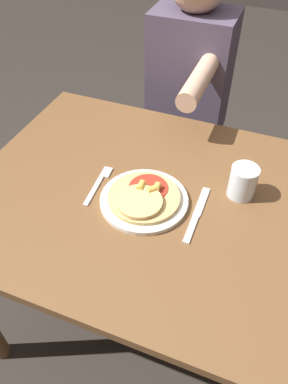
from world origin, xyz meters
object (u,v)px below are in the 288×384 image
pizza (143,197)px  fork (99,183)px  person_diner (189,88)px  knife (197,215)px  dining_table (159,222)px  plate (144,200)px  drinking_glass (243,182)px

pizza → fork: bearing=170.2°
fork → person_diner: (0.08, 0.69, -0.02)m
pizza → knife: (0.16, 0.01, -0.02)m
pizza → fork: pizza is taller
fork → knife: same height
dining_table → plate: (-0.04, -0.03, 0.12)m
dining_table → fork: bearing=-176.6°
knife → drinking_glass: (0.10, 0.13, 0.05)m
plate → knife: (0.16, 0.00, -0.00)m
pizza → drinking_glass: bearing=28.8°
plate → fork: 0.16m
drinking_glass → person_diner: person_diner is taller
dining_table → knife: bearing=-13.8°
plate → fork: (-0.16, 0.02, -0.00)m
drinking_glass → pizza: bearing=-151.2°
dining_table → person_diner: bearing=99.3°
pizza → drinking_glass: 0.29m
fork → knife: size_ratio=0.80×
plate → person_diner: bearing=95.9°
knife → drinking_glass: bearing=53.4°
knife → dining_table: bearing=166.2°
dining_table → knife: (0.12, -0.03, 0.11)m
plate → pizza: bearing=-87.1°
fork → person_diner: size_ratio=0.14×
pizza → drinking_glass: size_ratio=2.10×
pizza → knife: pizza is taller
dining_table → fork: (-0.19, -0.01, 0.11)m
dining_table → pizza: (-0.04, -0.04, 0.13)m
person_diner → plate: bearing=-84.1°
plate → person_diner: size_ratio=0.21×
knife → person_diner: bearing=108.1°
pizza → fork: size_ratio=1.18×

